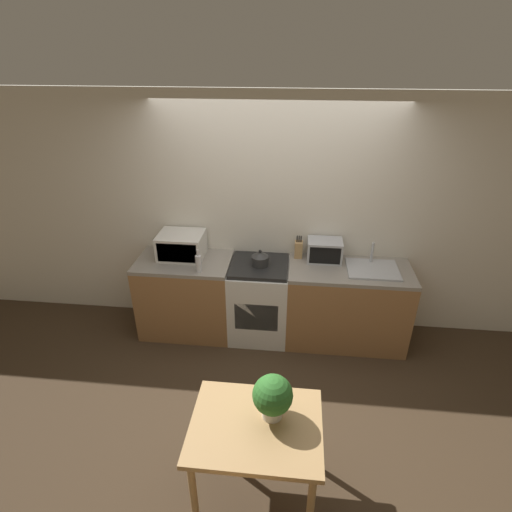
{
  "coord_description": "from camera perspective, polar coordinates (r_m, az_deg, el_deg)",
  "views": [
    {
      "loc": [
        0.22,
        -2.91,
        2.95
      ],
      "look_at": [
        -0.16,
        0.66,
        1.05
      ],
      "focal_mm": 28.0,
      "sensor_mm": 36.0,
      "label": 1
    }
  ],
  "objects": [
    {
      "name": "knife_block",
      "position": [
        4.35,
        6.1,
        0.98
      ],
      "size": [
        0.08,
        0.1,
        0.25
      ],
      "color": "tan",
      "rests_on": "counter_right_run"
    },
    {
      "name": "stove_range",
      "position": [
        4.46,
        0.44,
        -6.29
      ],
      "size": [
        0.63,
        0.62,
        0.9
      ],
      "color": "silver",
      "rests_on": "ground_plane"
    },
    {
      "name": "potted_plant",
      "position": [
        2.78,
        2.39,
        -19.36
      ],
      "size": [
        0.27,
        0.27,
        0.33
      ],
      "color": "beige",
      "rests_on": "dining_table"
    },
    {
      "name": "ground_plane",
      "position": [
        4.15,
        1.23,
        -17.4
      ],
      "size": [
        16.0,
        16.0,
        0.0
      ],
      "primitive_type": "plane",
      "color": "#3D2D1E"
    },
    {
      "name": "kettle",
      "position": [
        4.17,
        0.58,
        -0.38
      ],
      "size": [
        0.18,
        0.18,
        0.18
      ],
      "color": "#2D2D2D",
      "rests_on": "stove_range"
    },
    {
      "name": "bottle",
      "position": [
        4.08,
        -8.2,
        -1.01
      ],
      "size": [
        0.06,
        0.06,
        0.25
      ],
      "color": "silver",
      "rests_on": "counter_left_run"
    },
    {
      "name": "wall_back",
      "position": [
        4.34,
        2.66,
        5.52
      ],
      "size": [
        10.0,
        0.06,
        2.6
      ],
      "color": "silver",
      "rests_on": "ground_plane"
    },
    {
      "name": "sink_basin",
      "position": [
        4.28,
        16.33,
        -1.73
      ],
      "size": [
        0.52,
        0.42,
        0.24
      ],
      "color": "#ADAFB5",
      "rests_on": "counter_right_run"
    },
    {
      "name": "toaster_oven",
      "position": [
        4.3,
        9.76,
        0.77
      ],
      "size": [
        0.37,
        0.25,
        0.23
      ],
      "color": "#ADAFB5",
      "rests_on": "counter_right_run"
    },
    {
      "name": "counter_left_run",
      "position": [
        4.59,
        -9.87,
        -5.55
      ],
      "size": [
        1.01,
        0.62,
        0.9
      ],
      "color": "olive",
      "rests_on": "ground_plane"
    },
    {
      "name": "microwave",
      "position": [
        4.39,
        -10.6,
        1.51
      ],
      "size": [
        0.48,
        0.39,
        0.27
      ],
      "color": "silver",
      "rests_on": "counter_left_run"
    },
    {
      "name": "counter_right_run",
      "position": [
        4.48,
        12.76,
        -6.82
      ],
      "size": [
        1.28,
        0.62,
        0.9
      ],
      "color": "olive",
      "rests_on": "ground_plane"
    },
    {
      "name": "dining_table",
      "position": [
        2.95,
        -0.02,
        -24.14
      ],
      "size": [
        0.88,
        0.69,
        0.73
      ],
      "color": "tan",
      "rests_on": "ground_plane"
    }
  ]
}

